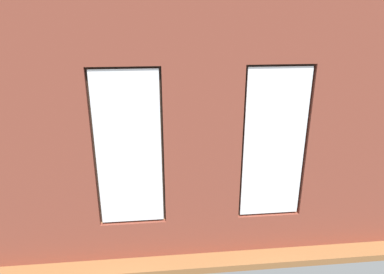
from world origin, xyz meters
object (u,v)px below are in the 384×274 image
at_px(coffee_table, 196,153).
at_px(cup_ceramic, 212,145).
at_px(potted_plant_corner_far_left, 368,177).
at_px(media_console, 42,165).
at_px(candle_jar, 201,150).
at_px(papasan_chair, 147,134).
at_px(remote_silver, 177,153).
at_px(remote_gray, 196,150).
at_px(potted_plant_near_tv, 51,154).
at_px(couch_by_window, 140,209).
at_px(potted_plant_between_couches, 230,188).
at_px(couch_left, 312,160).
at_px(tv_flatscreen, 37,134).
at_px(table_plant_small, 187,145).
at_px(potted_plant_foreground_right, 71,115).

bearing_deg(coffee_table, cup_ceramic, -159.35).
bearing_deg(potted_plant_corner_far_left, media_console, -19.96).
distance_m(candle_jar, papasan_chair, 1.75).
height_order(remote_silver, media_console, media_console).
relative_size(media_console, potted_plant_corner_far_left, 0.91).
xyz_separation_m(remote_gray, potted_plant_near_tv, (2.63, 1.14, 0.49)).
height_order(couch_by_window, potted_plant_corner_far_left, potted_plant_corner_far_left).
bearing_deg(potted_plant_near_tv, coffee_table, -156.52).
distance_m(couch_by_window, remote_silver, 2.08).
bearing_deg(cup_ceramic, potted_plant_between_couches, 88.35).
height_order(couch_by_window, couch_left, same).
distance_m(remote_silver, media_console, 2.76).
relative_size(coffee_table, tv_flatscreen, 1.29).
height_order(table_plant_small, media_console, table_plant_small).
bearing_deg(table_plant_small, media_console, 4.02).
xyz_separation_m(coffee_table, media_console, (3.17, 0.11, -0.09)).
bearing_deg(cup_ceramic, media_console, 4.05).
bearing_deg(tv_flatscreen, remote_silver, 179.63).
xyz_separation_m(media_console, tv_flatscreen, (0.00, -0.00, 0.67)).
bearing_deg(candle_jar, coffee_table, -49.82).
bearing_deg(potted_plant_near_tv, media_console, -62.13).
relative_size(couch_by_window, couch_left, 1.06).
bearing_deg(cup_ceramic, potted_plant_foreground_right, -20.78).
height_order(cup_ceramic, media_console, media_console).
xyz_separation_m(couch_left, potted_plant_near_tv, (5.00, 0.59, 0.60)).
height_order(remote_silver, potted_plant_between_couches, potted_plant_between_couches).
height_order(coffee_table, potted_plant_near_tv, potted_plant_near_tv).
height_order(cup_ceramic, potted_plant_between_couches, potted_plant_between_couches).
relative_size(couch_left, candle_jar, 14.77).
bearing_deg(tv_flatscreen, remote_gray, -178.10).
relative_size(media_console, tv_flatscreen, 1.09).
xyz_separation_m(coffee_table, papasan_chair, (1.08, -1.17, 0.06)).
bearing_deg(table_plant_small, cup_ceramic, -175.77).
distance_m(papasan_chair, potted_plant_between_couches, 3.49).
bearing_deg(table_plant_small, potted_plant_between_couches, 103.01).
xyz_separation_m(couch_by_window, potted_plant_near_tv, (1.51, -0.93, 0.60)).
relative_size(couch_by_window, papasan_chair, 1.86).
distance_m(candle_jar, remote_silver, 0.52).
bearing_deg(couch_left, cup_ceramic, -112.24).
bearing_deg(media_console, tv_flatscreen, -90.00).
distance_m(table_plant_small, potted_plant_corner_far_left, 3.53).
relative_size(tv_flatscreen, potted_plant_near_tv, 0.79).
bearing_deg(potted_plant_foreground_right, remote_gray, 154.37).
distance_m(remote_silver, potted_plant_foreground_right, 2.91).
xyz_separation_m(remote_silver, papasan_chair, (0.66, -1.29, -0.01)).
height_order(couch_by_window, potted_plant_between_couches, potted_plant_between_couches).
relative_size(couch_by_window, candle_jar, 15.65).
height_order(cup_ceramic, candle_jar, candle_jar).
distance_m(cup_ceramic, potted_plant_foreground_right, 3.50).
distance_m(candle_jar, potted_plant_near_tv, 2.95).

